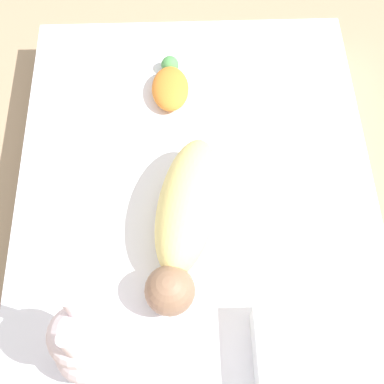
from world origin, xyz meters
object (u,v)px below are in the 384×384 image
object	(u,v)px
swaddled_baby	(185,217)
bunny_plush	(86,344)
turtle_plush	(170,86)
pillow	(317,371)

from	to	relation	value
swaddled_baby	bunny_plush	xyz separation A→B (m)	(-0.33, 0.23, 0.05)
turtle_plush	swaddled_baby	bearing A→B (deg)	-175.83
bunny_plush	pillow	bearing A→B (deg)	-96.57
pillow	bunny_plush	size ratio (longest dim) A/B	0.83
pillow	bunny_plush	distance (m)	0.53
bunny_plush	turtle_plush	bearing A→B (deg)	-13.50
pillow	bunny_plush	xyz separation A→B (m)	(0.06, 0.52, 0.08)
pillow	turtle_plush	world-z (taller)	pillow
pillow	bunny_plush	bearing A→B (deg)	83.43
pillow	bunny_plush	world-z (taller)	bunny_plush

